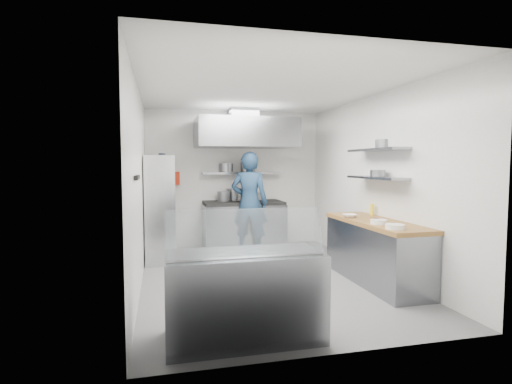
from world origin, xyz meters
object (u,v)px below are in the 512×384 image
object	(u,v)px
chef	(249,203)
display_case	(244,296)
gas_range	(243,226)
wire_rack	(160,209)

from	to	relation	value
chef	display_case	size ratio (longest dim) A/B	1.29
display_case	gas_range	bearing A→B (deg)	78.36
display_case	chef	bearing A→B (deg)	76.63
gas_range	display_case	world-z (taller)	gas_range
chef	wire_rack	size ratio (longest dim) A/B	1.05
chef	display_case	distance (m)	3.79
wire_rack	display_case	size ratio (longest dim) A/B	1.23
gas_range	wire_rack	bearing A→B (deg)	-157.76
chef	wire_rack	distance (m)	1.67
gas_range	wire_rack	size ratio (longest dim) A/B	0.86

